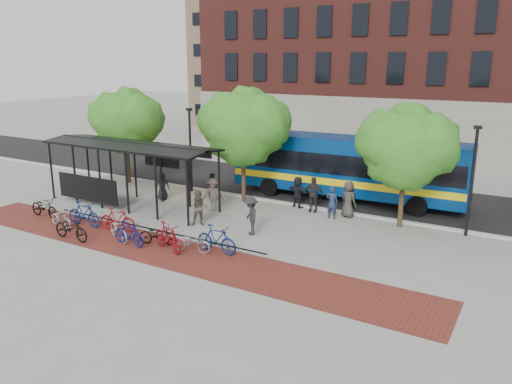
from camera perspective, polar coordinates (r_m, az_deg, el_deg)
The scene contains 33 objects.
ground at distance 24.70m, azimuth 0.46°, elevation -3.84°, with size 160.00×160.00×0.00m, color #9E9E99.
asphalt_street at distance 31.59m, azimuth 7.75°, elevation 0.23°, with size 160.00×8.00×0.01m, color black.
curb at distance 28.06m, azimuth 4.56°, elevation -1.45°, with size 160.00×0.25×0.12m, color #B7B7B2.
brick_strip at distance 21.99m, azimuth -10.73°, elevation -6.52°, with size 24.00×3.00×0.01m, color maroon.
bike_rack_rail at distance 23.43m, azimuth -11.69°, elevation -5.22°, with size 12.00×0.05×0.95m, color black.
building_tower at distance 66.69m, azimuth 6.20°, elevation 20.90°, with size 22.00×22.00×30.00m, color #7A664C.
bus_shelter at distance 28.44m, azimuth -14.40°, elevation 4.44°, with size 10.60×3.07×3.60m.
tree_a at distance 33.59m, azimuth -14.56°, elevation 8.11°, with size 4.90×4.00×6.18m.
tree_b at distance 27.98m, azimuth -1.25°, elevation 7.76°, with size 5.15×4.20×6.47m.
tree_c at distance 24.57m, azimuth 16.97°, elevation 5.16°, with size 4.66×3.80×5.92m.
lamp_post_left at distance 30.75m, azimuth -7.51°, elevation 5.06°, with size 0.35×0.20×5.12m.
lamp_post_right at distance 24.56m, azimuth 23.47°, elevation 1.45°, with size 0.35×0.20×5.12m.
bus at distance 29.29m, azimuth 10.39°, elevation 3.14°, with size 13.56×3.65×3.63m.
bike_0 at distance 27.98m, azimuth -23.02°, elevation -1.61°, with size 0.74×2.11×1.11m, color black.
bike_2 at distance 26.19m, azimuth -21.40°, elevation -2.79°, with size 0.59×1.68×0.88m, color #A9AAAC.
bike_3 at distance 25.84m, azimuth -19.05°, elevation -2.38°, with size 0.59×2.08×1.25m, color navy.
bike_4 at distance 24.12m, azimuth -20.38°, elevation -3.89°, with size 0.74×2.11×1.11m, color black.
bike_5 at distance 24.62m, azimuth -15.55°, elevation -3.04°, with size 0.55×1.94×1.16m, color maroon.
bike_6 at distance 23.47m, azimuth -15.42°, elevation -4.14°, with size 0.66×1.88×0.99m, color #98989A.
bike_7 at distance 22.65m, azimuth -14.29°, elevation -4.63°, with size 0.51×1.81×1.09m, color navy.
bike_8 at distance 22.51m, azimuth -11.15°, elevation -4.79°, with size 0.61×1.75×0.92m, color black.
bike_9 at distance 21.67m, azimuth -10.05°, elevation -5.09°, with size 0.58×2.04×1.22m, color maroon.
bike_10 at distance 21.41m, azimuth -7.39°, elevation -5.67°, with size 0.61×1.74×0.92m, color gray.
bike_11 at distance 21.19m, azimuth -4.52°, elevation -5.39°, with size 0.57×2.01×1.21m, color navy.
pedestrian_0 at distance 29.55m, azimuth -10.65°, elevation 0.70°, with size 0.80×0.52×1.63m, color black.
pedestrian_2 at distance 29.24m, azimuth -5.08°, elevation 0.69°, with size 0.76×0.59×1.57m, color #1C2641.
pedestrian_3 at distance 26.88m, azimuth -4.93°, elevation -0.30°, with size 1.18×0.68×1.83m, color brown.
pedestrian_4 at distance 26.82m, azimuth 6.54°, elevation -0.27°, with size 1.12×0.47×1.92m, color #2A2A2A.
pedestrian_5 at distance 27.58m, azimuth 4.81°, elevation -0.00°, with size 1.61×0.51×1.73m, color black.
pedestrian_6 at distance 26.19m, azimuth 10.51°, elevation -0.82°, with size 0.93×0.61×1.90m, color #3F3A32.
pedestrian_7 at distance 25.80m, azimuth 8.69°, elevation -1.18°, with size 0.63×0.41×1.73m, color #212F4D.
pedestrian_8 at distance 24.60m, azimuth -6.50°, elevation -1.83°, with size 0.87×0.67×1.78m, color brown.
pedestrian_9 at distance 23.15m, azimuth -0.60°, elevation -2.74°, with size 1.19×0.68×1.84m, color #252525.
Camera 1 is at (11.71, -20.25, 7.94)m, focal length 35.00 mm.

